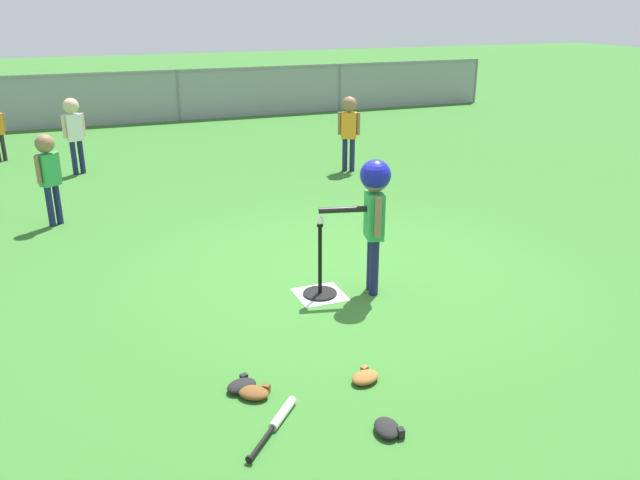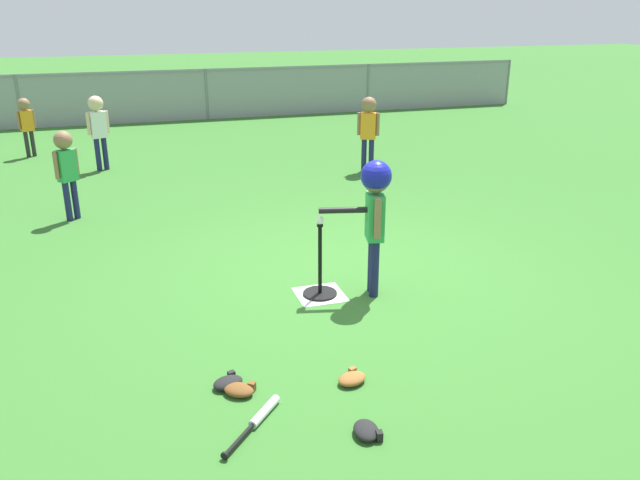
{
  "view_description": "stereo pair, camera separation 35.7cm",
  "coord_description": "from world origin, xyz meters",
  "views": [
    {
      "loc": [
        -2.38,
        -5.49,
        2.59
      ],
      "look_at": [
        -0.39,
        -0.38,
        0.55
      ],
      "focal_mm": 36.08,
      "sensor_mm": 36.0,
      "label": 1
    },
    {
      "loc": [
        -2.04,
        -5.61,
        2.59
      ],
      "look_at": [
        -0.39,
        -0.38,
        0.55
      ],
      "focal_mm": 36.08,
      "sensor_mm": 36.0,
      "label": 2
    }
  ],
  "objects": [
    {
      "name": "fielder_near_right",
      "position": [
        -2.69,
        2.69,
        0.72
      ],
      "size": [
        0.28,
        0.24,
        1.13
      ],
      "color": "#191E4C",
      "rests_on": "ground_plane"
    },
    {
      "name": "fielder_deep_center",
      "position": [
        1.75,
        3.85,
        0.77
      ],
      "size": [
        0.32,
        0.24,
        1.19
      ],
      "color": "#191E4C",
      "rests_on": "ground_plane"
    },
    {
      "name": "fielder_near_left",
      "position": [
        -2.34,
        5.24,
        0.77
      ],
      "size": [
        0.34,
        0.24,
        1.2
      ],
      "color": "#191E4C",
      "rests_on": "ground_plane"
    },
    {
      "name": "glove_by_plate",
      "position": [
        -0.62,
        -1.87,
        0.04
      ],
      "size": [
        0.26,
        0.23,
        0.07
      ],
      "color": "brown",
      "rests_on": "ground_plane"
    },
    {
      "name": "baseball_on_tee",
      "position": [
        -0.39,
        -0.38,
        0.74
      ],
      "size": [
        0.07,
        0.07,
        0.07
      ],
      "primitive_type": "sphere",
      "color": "white",
      "rests_on": "batting_tee"
    },
    {
      "name": "glove_outfield_drop",
      "position": [
        -1.48,
        -1.65,
        0.04
      ],
      "size": [
        0.26,
        0.23,
        0.07
      ],
      "color": "black",
      "rests_on": "ground_plane"
    },
    {
      "name": "batter_child",
      "position": [
        0.09,
        -0.49,
        0.91
      ],
      "size": [
        0.64,
        0.36,
        1.28
      ],
      "color": "#191E4C",
      "rests_on": "ground_plane"
    },
    {
      "name": "ground_plane",
      "position": [
        0.0,
        0.0,
        0.0
      ],
      "size": [
        60.0,
        60.0,
        0.0
      ],
      "primitive_type": "plane",
      "color": "#336B28"
    },
    {
      "name": "home_plate",
      "position": [
        -0.39,
        -0.38,
        0.0
      ],
      "size": [
        0.44,
        0.44,
        0.01
      ],
      "primitive_type": "cube",
      "color": "white",
      "rests_on": "ground_plane"
    },
    {
      "name": "batting_tee",
      "position": [
        -0.39,
        -0.38,
        0.11
      ],
      "size": [
        0.32,
        0.32,
        0.7
      ],
      "color": "black",
      "rests_on": "ground_plane"
    },
    {
      "name": "spare_bat_silver",
      "position": [
        -1.36,
        -2.11,
        0.03
      ],
      "size": [
        0.49,
        0.53,
        0.06
      ],
      "color": "silver",
      "rests_on": "ground_plane"
    },
    {
      "name": "glove_near_bats",
      "position": [
        -1.42,
        -1.76,
        0.04
      ],
      "size": [
        0.27,
        0.26,
        0.07
      ],
      "color": "brown",
      "rests_on": "ground_plane"
    },
    {
      "name": "outfield_fence",
      "position": [
        0.0,
        9.57,
        0.62
      ],
      "size": [
        16.06,
        0.06,
        1.15
      ],
      "color": "slate",
      "rests_on": "ground_plane"
    },
    {
      "name": "glove_tossed_aside",
      "position": [
        -0.74,
        -2.46,
        0.04
      ],
      "size": [
        0.19,
        0.24,
        0.07
      ],
      "color": "black",
      "rests_on": "ground_plane"
    }
  ]
}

